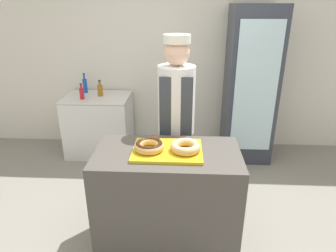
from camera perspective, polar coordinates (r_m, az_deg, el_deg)
name	(u,v)px	position (r m, az deg, el deg)	size (l,w,h in m)	color
ground_plane	(167,242)	(2.91, -0.11, -21.16)	(14.00, 14.00, 0.00)	gray
wall_back	(176,53)	(4.28, 1.45, 13.65)	(8.00, 0.06, 2.70)	silver
display_counter	(167,200)	(2.61, -0.12, -13.88)	(1.16, 0.63, 0.91)	#4C4742
serving_tray	(167,151)	(2.36, -0.13, -4.69)	(0.54, 0.41, 0.02)	yellow
donut_chocolate_glaze	(149,146)	(2.34, -3.62, -3.74)	(0.24, 0.24, 0.07)	tan
donut_light_glaze	(185,146)	(2.32, 3.33, -3.90)	(0.24, 0.24, 0.07)	tan
brownie_back_left	(155,139)	(2.49, -2.52, -2.48)	(0.08, 0.08, 0.03)	#382111
brownie_back_right	(182,140)	(2.48, 2.65, -2.59)	(0.08, 0.08, 0.03)	#382111
baker_person	(176,123)	(2.86, 1.55, 0.66)	(0.35, 0.35, 1.75)	#4C4C51
beverage_fridge	(250,86)	(4.06, 15.39, 7.33)	(0.62, 0.62, 2.00)	#333842
chest_freezer	(100,124)	(4.32, -12.91, 0.31)	(0.87, 0.65, 0.83)	silver
bottle_amber	(100,90)	(4.18, -12.80, 6.73)	(0.07, 0.07, 0.22)	#99661E
bottle_blue	(85,85)	(4.39, -15.53, 7.51)	(0.06, 0.06, 0.27)	#1E4CB2
bottle_red	(82,93)	(4.09, -16.11, 6.04)	(0.06, 0.06, 0.21)	red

